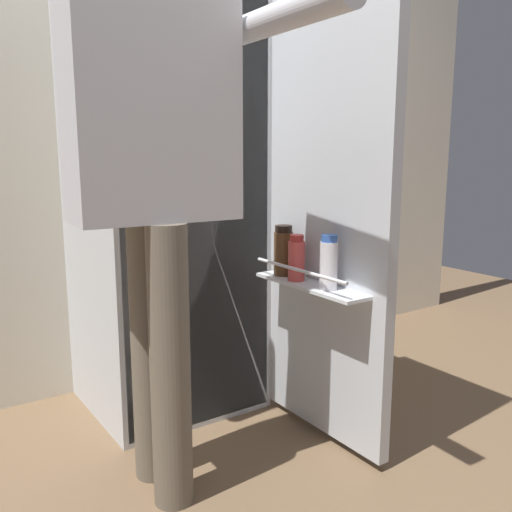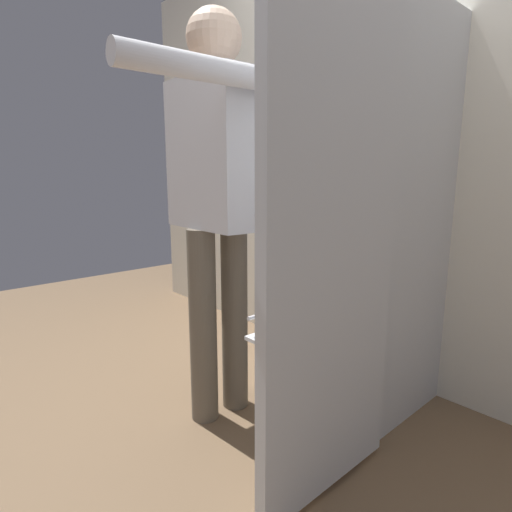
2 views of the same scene
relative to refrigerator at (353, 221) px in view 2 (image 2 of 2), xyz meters
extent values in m
plane|color=brown|center=(-0.02, -0.51, -0.88)|extent=(6.62, 6.62, 0.00)
cube|color=silver|center=(-0.02, 0.40, 0.37)|extent=(4.40, 0.10, 2.49)
cube|color=silver|center=(-0.02, 0.05, 0.00)|extent=(0.65, 0.60, 1.75)
cube|color=white|center=(-0.02, -0.25, 0.00)|extent=(0.61, 0.01, 1.71)
cube|color=white|center=(-0.02, -0.21, 0.02)|extent=(0.57, 0.09, 0.01)
cube|color=silver|center=(0.32, -0.56, 0.01)|extent=(0.05, 0.62, 1.70)
cube|color=white|center=(0.24, -0.56, -0.28)|extent=(0.11, 0.50, 0.01)
cylinder|color=silver|center=(0.19, -0.56, -0.22)|extent=(0.01, 0.48, 0.01)
cylinder|color=#DB4C47|center=(0.24, -0.50, -0.21)|extent=(0.06, 0.06, 0.14)
cylinder|color=#B22D28|center=(0.24, -0.50, -0.12)|extent=(0.05, 0.05, 0.02)
cylinder|color=white|center=(0.24, -0.66, -0.20)|extent=(0.06, 0.06, 0.16)
cylinder|color=#335BB2|center=(0.24, -0.66, -0.10)|extent=(0.05, 0.05, 0.02)
cylinder|color=brown|center=(0.25, -0.40, -0.20)|extent=(0.07, 0.07, 0.16)
cylinder|color=black|center=(0.25, -0.40, -0.10)|extent=(0.06, 0.06, 0.03)
cylinder|color=red|center=(-0.13, -0.21, 0.06)|extent=(0.09, 0.09, 0.07)
cylinder|color=#665B4C|center=(-0.31, -0.45, -0.45)|extent=(0.12, 0.12, 0.86)
cylinder|color=#665B4C|center=(-0.32, -0.62, -0.45)|extent=(0.12, 0.12, 0.86)
cube|color=silver|center=(-0.32, -0.53, 0.29)|extent=(0.48, 0.25, 0.61)
sphere|color=beige|center=(-0.32, -0.53, 0.74)|extent=(0.22, 0.22, 0.22)
cylinder|color=silver|center=(-0.31, -0.30, 0.27)|extent=(0.08, 0.08, 0.57)
cylinder|color=silver|center=(-0.05, -0.78, 0.53)|extent=(0.11, 0.58, 0.08)
camera|label=1|loc=(-1.00, -2.05, 0.19)|focal=39.46mm
camera|label=2|loc=(1.09, -1.58, 0.20)|focal=28.75mm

